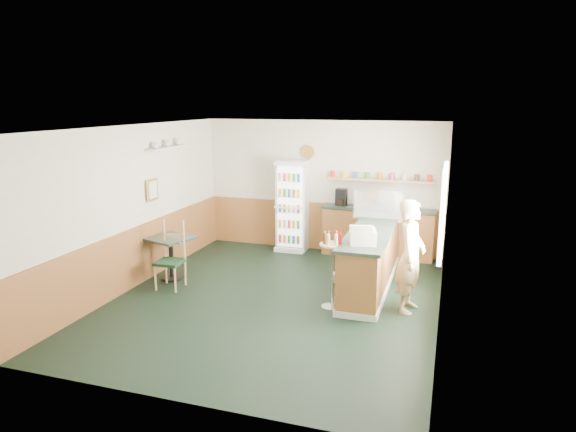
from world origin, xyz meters
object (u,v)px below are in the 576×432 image
at_px(cash_register, 363,236).
at_px(shopkeeper, 411,256).
at_px(condiment_stand, 332,260).
at_px(display_case, 380,205).
at_px(cafe_chair, 172,253).
at_px(drinks_fridge, 292,206).
at_px(cafe_table, 171,250).

distance_m(cash_register, shopkeeper, 0.76).
bearing_deg(condiment_stand, display_case, 77.32).
distance_m(shopkeeper, cafe_chair, 3.90).
xyz_separation_m(condiment_stand, cafe_chair, (-2.76, 0.09, -0.17)).
bearing_deg(drinks_fridge, shopkeeper, -44.22).
xyz_separation_m(display_case, condiment_stand, (-0.43, -1.89, -0.50)).
relative_size(shopkeeper, condiment_stand, 1.44).
bearing_deg(cafe_table, shopkeeper, -2.20).
relative_size(display_case, cafe_chair, 0.78).
xyz_separation_m(display_case, shopkeeper, (0.70, -1.64, -0.41)).
height_order(cafe_table, cafe_chair, cafe_chair).
relative_size(condiment_stand, cafe_table, 1.36).
distance_m(cash_register, condiment_stand, 0.58).
xyz_separation_m(cash_register, condiment_stand, (-0.43, -0.16, -0.36)).
height_order(cash_register, cafe_chair, cash_register).
xyz_separation_m(drinks_fridge, cafe_chair, (-1.27, -2.71, -0.36)).
distance_m(cash_register, cafe_chair, 3.23).
distance_m(condiment_stand, cafe_chair, 2.77).
bearing_deg(shopkeeper, display_case, 30.93).
xyz_separation_m(cash_register, cafe_chair, (-3.19, -0.06, -0.53)).
distance_m(cash_register, cafe_table, 3.46).
height_order(drinks_fridge, cash_register, drinks_fridge).
bearing_deg(condiment_stand, cafe_chair, 178.05).
height_order(cash_register, condiment_stand, cash_register).
distance_m(drinks_fridge, cafe_chair, 3.01).
distance_m(drinks_fridge, shopkeeper, 3.66).
bearing_deg(cafe_table, cash_register, -4.23).
distance_m(display_case, condiment_stand, 2.00).
bearing_deg(cash_register, display_case, 75.81).
distance_m(shopkeeper, condiment_stand, 1.16).
xyz_separation_m(drinks_fridge, display_case, (1.92, -0.91, 0.31)).
xyz_separation_m(cash_register, cafe_table, (-3.40, 0.25, -0.58)).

